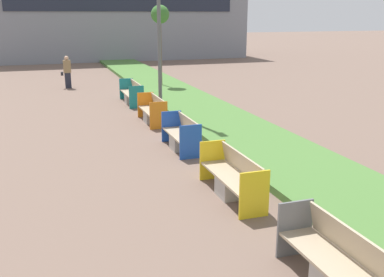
{
  "coord_description": "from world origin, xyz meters",
  "views": [
    {
      "loc": [
        -2.74,
        1.99,
        3.79
      ],
      "look_at": [
        0.9,
        12.85,
        0.6
      ],
      "focal_mm": 42.0,
      "sensor_mm": 36.0,
      "label": 1
    }
  ],
  "objects_px": {
    "bench_grey_frame": "(340,270)",
    "bench_teal_frame": "(132,95)",
    "pedestrian_walking": "(67,72)",
    "bench_blue_frame": "(182,137)",
    "bench_orange_frame": "(153,113)",
    "bench_yellow_frame": "(233,180)",
    "sapling_tree_far": "(160,16)"
  },
  "relations": [
    {
      "from": "bench_grey_frame",
      "to": "bench_teal_frame",
      "type": "bearing_deg",
      "value": 90.0
    },
    {
      "from": "bench_teal_frame",
      "to": "pedestrian_walking",
      "type": "bearing_deg",
      "value": 114.69
    },
    {
      "from": "bench_teal_frame",
      "to": "bench_blue_frame",
      "type": "bearing_deg",
      "value": -90.04
    },
    {
      "from": "bench_teal_frame",
      "to": "pedestrian_walking",
      "type": "distance_m",
      "value": 5.74
    },
    {
      "from": "bench_orange_frame",
      "to": "bench_teal_frame",
      "type": "height_order",
      "value": "same"
    },
    {
      "from": "bench_yellow_frame",
      "to": "bench_orange_frame",
      "type": "xyz_separation_m",
      "value": [
        -0.0,
        7.15,
        -0.01
      ]
    },
    {
      "from": "bench_orange_frame",
      "to": "bench_blue_frame",
      "type": "bearing_deg",
      "value": -90.02
    },
    {
      "from": "bench_yellow_frame",
      "to": "sapling_tree_far",
      "type": "relative_size",
      "value": 0.54
    },
    {
      "from": "bench_teal_frame",
      "to": "bench_orange_frame",
      "type": "bearing_deg",
      "value": -90.06
    },
    {
      "from": "bench_yellow_frame",
      "to": "pedestrian_walking",
      "type": "height_order",
      "value": "pedestrian_walking"
    },
    {
      "from": "bench_grey_frame",
      "to": "bench_blue_frame",
      "type": "height_order",
      "value": "same"
    },
    {
      "from": "bench_grey_frame",
      "to": "pedestrian_walking",
      "type": "height_order",
      "value": "pedestrian_walking"
    },
    {
      "from": "bench_blue_frame",
      "to": "bench_orange_frame",
      "type": "xyz_separation_m",
      "value": [
        0.0,
        3.49,
        0.0
      ]
    },
    {
      "from": "bench_orange_frame",
      "to": "sapling_tree_far",
      "type": "height_order",
      "value": "sapling_tree_far"
    },
    {
      "from": "bench_blue_frame",
      "to": "bench_orange_frame",
      "type": "height_order",
      "value": "same"
    },
    {
      "from": "bench_yellow_frame",
      "to": "bench_blue_frame",
      "type": "relative_size",
      "value": 1.19
    },
    {
      "from": "pedestrian_walking",
      "to": "bench_orange_frame",
      "type": "bearing_deg",
      "value": -75.18
    },
    {
      "from": "bench_yellow_frame",
      "to": "bench_orange_frame",
      "type": "height_order",
      "value": "same"
    },
    {
      "from": "bench_grey_frame",
      "to": "pedestrian_walking",
      "type": "xyz_separation_m",
      "value": [
        -2.39,
        19.87,
        0.48
      ]
    },
    {
      "from": "bench_grey_frame",
      "to": "sapling_tree_far",
      "type": "height_order",
      "value": "sapling_tree_far"
    },
    {
      "from": "bench_yellow_frame",
      "to": "pedestrian_walking",
      "type": "distance_m",
      "value": 16.34
    },
    {
      "from": "bench_orange_frame",
      "to": "bench_yellow_frame",
      "type": "bearing_deg",
      "value": -89.98
    },
    {
      "from": "bench_teal_frame",
      "to": "bench_yellow_frame",
      "type": "bearing_deg",
      "value": -90.01
    },
    {
      "from": "bench_grey_frame",
      "to": "bench_orange_frame",
      "type": "distance_m",
      "value": 10.85
    },
    {
      "from": "bench_orange_frame",
      "to": "bench_teal_frame",
      "type": "bearing_deg",
      "value": 89.94
    },
    {
      "from": "bench_teal_frame",
      "to": "sapling_tree_far",
      "type": "bearing_deg",
      "value": 58.03
    },
    {
      "from": "bench_blue_frame",
      "to": "sapling_tree_far",
      "type": "bearing_deg",
      "value": 78.21
    },
    {
      "from": "sapling_tree_far",
      "to": "pedestrian_walking",
      "type": "distance_m",
      "value": 5.67
    },
    {
      "from": "sapling_tree_far",
      "to": "pedestrian_walking",
      "type": "relative_size",
      "value": 2.51
    },
    {
      "from": "bench_yellow_frame",
      "to": "bench_teal_frame",
      "type": "distance_m",
      "value": 10.96
    },
    {
      "from": "bench_teal_frame",
      "to": "sapling_tree_far",
      "type": "distance_m",
      "value": 5.43
    },
    {
      "from": "bench_teal_frame",
      "to": "pedestrian_walking",
      "type": "xyz_separation_m",
      "value": [
        -2.39,
        5.2,
        0.48
      ]
    }
  ]
}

